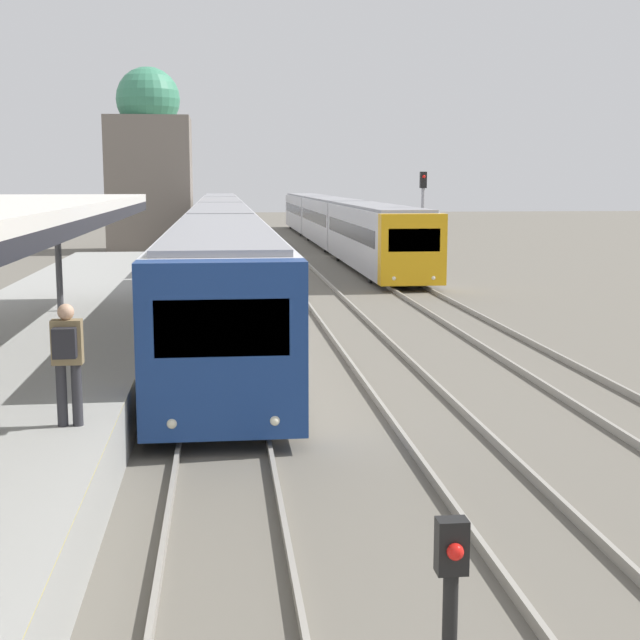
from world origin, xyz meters
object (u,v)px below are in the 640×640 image
object	(u,v)px
train_near	(221,230)
person_on_platform	(67,355)
signal_mast_far	(423,211)
train_far	(333,220)

from	to	relation	value
train_near	person_on_platform	bearing A→B (deg)	-93.38
person_on_platform	signal_mast_far	bearing A→B (deg)	67.58
train_near	train_far	xyz separation A→B (m)	(7.32, 11.50, -0.02)
person_on_platform	train_near	size ratio (longest dim) A/B	0.03
person_on_platform	train_far	world-z (taller)	train_far
train_far	signal_mast_far	xyz separation A→B (m)	(1.38, -20.22, 1.21)
train_near	signal_mast_far	xyz separation A→B (m)	(8.70, -8.72, 1.20)
person_on_platform	train_far	size ratio (longest dim) A/B	0.03
person_on_platform	signal_mast_far	distance (m)	28.21
person_on_platform	train_near	bearing A→B (deg)	86.62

